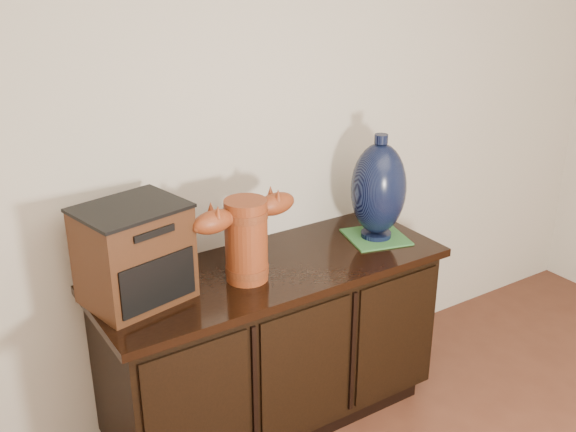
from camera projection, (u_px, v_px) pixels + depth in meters
sideboard at (272, 344)px, 2.86m from camera, size 1.46×0.56×0.75m
terracotta_vessel at (246, 235)px, 2.55m from camera, size 0.46×0.18×0.33m
tv_radio at (134, 254)px, 2.40m from camera, size 0.41×0.36×0.36m
green_mat at (376, 237)px, 2.97m from camera, size 0.30×0.30×0.01m
lamp_base at (378, 189)px, 2.89m from camera, size 0.29×0.29×0.46m
spray_can at (249, 242)px, 2.70m from camera, size 0.07×0.07×0.20m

